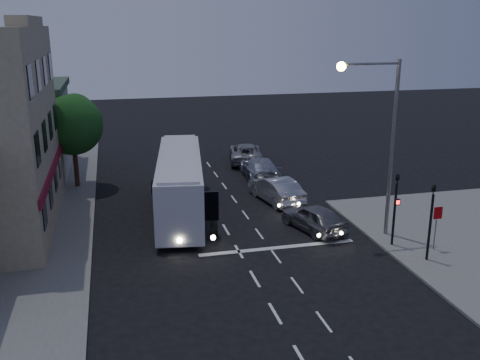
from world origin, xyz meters
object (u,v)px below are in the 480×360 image
object	(u,v)px
traffic_signal_main	(396,201)
traffic_signal_side	(431,213)
streetlight	(382,129)
car_sedan_a	(276,189)
car_sedan_c	(246,153)
tour_bus	(180,182)
regulatory_sign	(437,221)
street_tree	(72,122)
car_suv	(314,218)
car_sedan_b	(260,168)

from	to	relation	value
traffic_signal_main	traffic_signal_side	bearing A→B (deg)	-70.51
streetlight	car_sedan_a	bearing A→B (deg)	116.07
traffic_signal_main	streetlight	bearing A→B (deg)	100.20
car_sedan_c	traffic_signal_main	world-z (taller)	traffic_signal_main
streetlight	traffic_signal_side	bearing A→B (deg)	-74.30
tour_bus	car_sedan_a	xyz separation A→B (m)	(6.08, 0.78, -1.13)
traffic_signal_main	regulatory_sign	world-z (taller)	traffic_signal_main
streetlight	street_tree	size ratio (longest dim) A/B	1.45
car_suv	streetlight	size ratio (longest dim) A/B	0.47
car_sedan_b	car_sedan_a	bearing A→B (deg)	88.71
car_sedan_c	traffic_signal_main	distance (m)	18.66
car_sedan_a	traffic_signal_side	distance (m)	11.11
tour_bus	traffic_signal_side	bearing A→B (deg)	-34.34
regulatory_sign	tour_bus	bearing A→B (deg)	143.48
car_sedan_a	car_sedan_c	size ratio (longest dim) A/B	0.89
car_sedan_a	regulatory_sign	size ratio (longest dim) A/B	2.19
traffic_signal_main	streetlight	distance (m)	3.61
car_sedan_c	street_tree	world-z (taller)	street_tree
traffic_signal_side	streetlight	world-z (taller)	streetlight
traffic_signal_main	regulatory_sign	xyz separation A→B (m)	(1.70, -1.01, -0.82)
car_sedan_a	regulatory_sign	xyz separation A→B (m)	(5.25, -9.17, 0.80)
tour_bus	traffic_signal_side	world-z (taller)	traffic_signal_side
car_sedan_a	regulatory_sign	distance (m)	10.60
streetlight	car_sedan_b	bearing A→B (deg)	103.74
regulatory_sign	street_tree	xyz separation A→B (m)	(-17.51, 15.26, 2.90)
traffic_signal_main	traffic_signal_side	size ratio (longest dim) A/B	1.00
regulatory_sign	traffic_signal_main	bearing A→B (deg)	149.16
car_suv	car_sedan_a	bearing A→B (deg)	-99.93
traffic_signal_main	car_sedan_a	bearing A→B (deg)	113.53
car_sedan_b	regulatory_sign	distance (m)	15.13
regulatory_sign	streetlight	world-z (taller)	streetlight
car_sedan_a	traffic_signal_side	world-z (taller)	traffic_signal_side
streetlight	car_sedan_c	bearing A→B (deg)	98.95
traffic_signal_side	regulatory_sign	distance (m)	1.61
traffic_signal_side	streetlight	distance (m)	4.84
traffic_signal_side	car_sedan_a	bearing A→B (deg)	112.76
car_sedan_a	streetlight	xyz separation A→B (m)	(3.29, -6.73, 4.94)
car_sedan_a	regulatory_sign	bearing A→B (deg)	109.07
car_suv	streetlight	world-z (taller)	streetlight
tour_bus	car_sedan_b	distance (m)	8.84
regulatory_sign	streetlight	distance (m)	5.18
traffic_signal_side	streetlight	xyz separation A→B (m)	(-0.96, 3.40, 3.31)
car_sedan_a	car_sedan_c	world-z (taller)	car_sedan_a
car_sedan_a	streetlight	world-z (taller)	streetlight
car_sedan_b	regulatory_sign	xyz separation A→B (m)	(4.86, -14.31, 0.81)
tour_bus	streetlight	bearing A→B (deg)	-24.60
car_suv	regulatory_sign	bearing A→B (deg)	123.45
car_sedan_b	regulatory_sign	size ratio (longest dim) A/B	2.46
tour_bus	car_suv	distance (m)	8.02
car_suv	regulatory_sign	world-z (taller)	regulatory_sign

